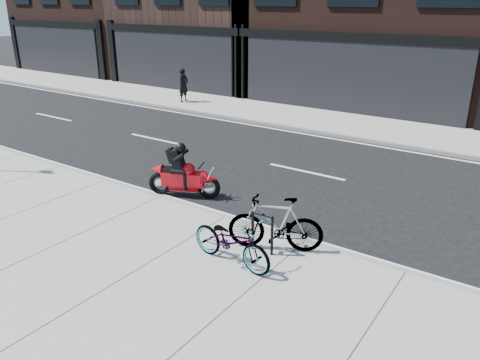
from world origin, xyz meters
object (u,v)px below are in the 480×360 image
Objects in this scene: bike_rack at (262,229)px; bicycle_front at (231,241)px; motorcycle at (187,175)px; pedestrian at (184,85)px; bicycle_rear at (275,223)px.

bike_rack is 0.46× the size of bicycle_front.
bike_rack is 3.49m from motorcycle.
pedestrian reaches higher than bicycle_front.
bicycle_front is at bearing -46.99° from bicycle_rear.
pedestrian reaches higher than bicycle_rear.
bike_rack is at bearing -13.56° from bicycle_front.
bike_rack is 0.28m from bicycle_rear.
bike_rack is at bearing -132.41° from pedestrian.
bicycle_front is 0.96× the size of bicycle_rear.
bike_rack is 0.52× the size of pedestrian.
motorcycle reaches higher than bicycle_front.
pedestrian is at bearing 48.96° from bicycle_front.
bicycle_front is (-0.23, -0.69, -0.02)m from bike_rack.
pedestrian is at bearing 136.77° from bike_rack.
bicycle_rear is 1.03× the size of motorcycle.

